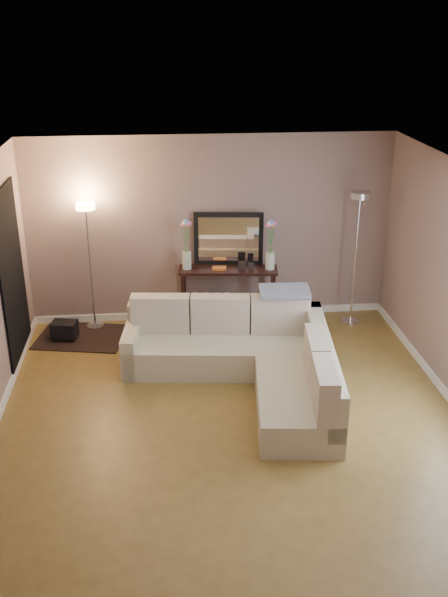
{
  "coord_description": "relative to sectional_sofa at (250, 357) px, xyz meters",
  "views": [
    {
      "loc": [
        -0.67,
        -5.99,
        4.0
      ],
      "look_at": [
        0.0,
        0.8,
        1.1
      ],
      "focal_mm": 40.0,
      "sensor_mm": 36.0,
      "label": 1
    }
  ],
  "objects": [
    {
      "name": "floor_lamp_unlit",
      "position": [
        1.64,
        1.5,
        1.02
      ],
      "size": [
        0.28,
        0.28,
        1.88
      ],
      "color": "silver",
      "rests_on": "floor"
    },
    {
      "name": "flower_vase_right",
      "position": [
        0.47,
        1.57,
        0.8
      ],
      "size": [
        0.16,
        0.14,
        0.71
      ],
      "color": "silver",
      "rests_on": "console_table"
    },
    {
      "name": "wall_back",
      "position": [
        -0.31,
        1.91,
        0.98
      ],
      "size": [
        5.0,
        0.02,
        2.6
      ],
      "primitive_type": "cube",
      "color": "gray",
      "rests_on": "ground"
    },
    {
      "name": "table_decor",
      "position": [
        -0.1,
        1.59,
        0.53
      ],
      "size": [
        0.57,
        0.15,
        0.13
      ],
      "color": "#C86323",
      "rests_on": "console_table"
    },
    {
      "name": "flower_vase_left",
      "position": [
        -0.65,
        1.69,
        0.8
      ],
      "size": [
        0.16,
        0.14,
        0.71
      ],
      "color": "silver",
      "rests_on": "console_table"
    },
    {
      "name": "charcoal_rug",
      "position": [
        -2.11,
        1.38,
        -0.31
      ],
      "size": [
        1.3,
        1.07,
        0.02
      ],
      "primitive_type": "cube",
      "rotation": [
        0.0,
        0.0,
        -0.19
      ],
      "color": "black",
      "rests_on": "floor"
    },
    {
      "name": "floor",
      "position": [
        -0.31,
        -0.85,
        -0.32
      ],
      "size": [
        5.0,
        5.5,
        0.01
      ],
      "primitive_type": "cube",
      "color": "olive",
      "rests_on": "ground"
    },
    {
      "name": "baseboard_back",
      "position": [
        -0.31,
        1.89,
        -0.27
      ],
      "size": [
        5.0,
        0.03,
        0.1
      ],
      "primitive_type": "cube",
      "color": "white",
      "rests_on": "ground"
    },
    {
      "name": "black_bag",
      "position": [
        -2.32,
        1.33,
        -0.16
      ],
      "size": [
        0.37,
        0.29,
        0.21
      ],
      "primitive_type": "cube",
      "rotation": [
        0.0,
        0.0,
        -0.19
      ],
      "color": "black",
      "rests_on": "charcoal_rug"
    },
    {
      "name": "leaning_mirror",
      "position": [
        -0.07,
        1.8,
        0.88
      ],
      "size": [
        0.95,
        0.15,
        0.74
      ],
      "color": "black",
      "rests_on": "console_table"
    },
    {
      "name": "console_table",
      "position": [
        -0.18,
        1.64,
        0.15
      ],
      "size": [
        1.37,
        0.51,
        0.83
      ],
      "color": "black",
      "rests_on": "floor"
    },
    {
      "name": "ceiling",
      "position": [
        -0.31,
        -0.85,
        2.29
      ],
      "size": [
        5.0,
        5.5,
        0.01
      ],
      "primitive_type": "cube",
      "color": "white",
      "rests_on": "ground"
    },
    {
      "name": "throw_blanket",
      "position": [
        0.49,
        0.54,
        0.6
      ],
      "size": [
        0.63,
        0.39,
        0.08
      ],
      "primitive_type": "cube",
      "rotation": [
        0.1,
        0.0,
        -0.06
      ],
      "color": "gray",
      "rests_on": "sectional_sofa"
    },
    {
      "name": "sectional_sofa",
      "position": [
        0.0,
        0.0,
        0.0
      ],
      "size": [
        2.49,
        2.56,
        0.85
      ],
      "color": "beige",
      "rests_on": "floor"
    },
    {
      "name": "doorway",
      "position": [
        -2.79,
        0.85,
        0.78
      ],
      "size": [
        0.02,
        1.2,
        2.2
      ],
      "primitive_type": "cube",
      "color": "black",
      "rests_on": "ground"
    },
    {
      "name": "wall_front",
      "position": [
        -0.31,
        -3.61,
        0.98
      ],
      "size": [
        5.0,
        0.02,
        2.6
      ],
      "primitive_type": "cube",
      "color": "gray",
      "rests_on": "ground"
    },
    {
      "name": "floor_lamp_lit",
      "position": [
        -1.95,
        1.69,
        0.94
      ],
      "size": [
        0.29,
        0.29,
        1.77
      ],
      "color": "silver",
      "rests_on": "floor"
    }
  ]
}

